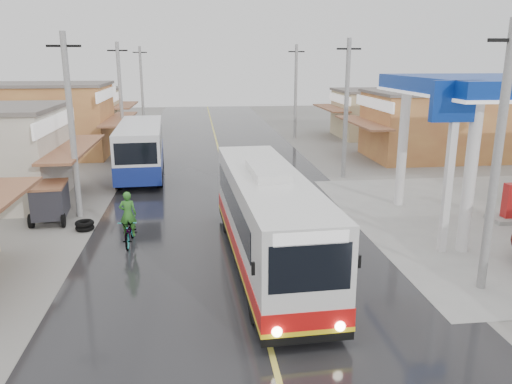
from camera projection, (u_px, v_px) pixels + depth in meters
ground at (258, 301)px, 14.73m from camera, size 120.00×120.00×0.00m
road at (226, 180)px, 29.10m from camera, size 12.00×90.00×0.02m
centre_line at (226, 180)px, 29.10m from camera, size 0.15×90.00×0.01m
shopfronts_left at (11, 175)px, 30.49m from camera, size 11.00×44.00×5.20m
shopfronts_right at (497, 185)px, 27.95m from camera, size 11.00×44.00×4.80m
utility_poles_left at (106, 180)px, 29.26m from camera, size 1.60×50.00×8.00m
utility_poles_right at (343, 177)px, 29.91m from camera, size 1.60×36.00×8.00m
coach_bus at (267, 218)px, 16.91m from camera, size 2.94×11.19×3.46m
second_bus at (141, 148)px, 30.01m from camera, size 2.98×9.39×3.08m
cyclist at (130, 227)px, 18.98m from camera, size 0.73×2.00×2.15m
tricycle_near at (50, 200)px, 21.55m from camera, size 1.67×2.24×1.71m
tyre_stack at (85, 225)px, 20.70m from camera, size 0.77×0.77×0.40m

